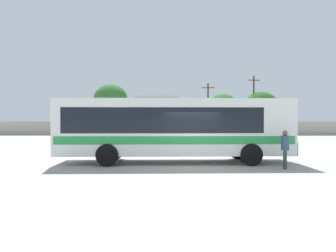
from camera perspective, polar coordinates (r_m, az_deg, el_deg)
name	(u,v)px	position (r m, az deg, el deg)	size (l,w,h in m)	color
ground_plane	(183,146)	(24.23, 2.77, -3.86)	(300.00, 300.00, 0.00)	#A3A099
perimeter_wall	(177,128)	(40.90, 1.77, -0.44)	(80.00, 0.30, 1.86)	#9E998C
coach_bus_white_green	(172,126)	(15.30, 0.67, -0.05)	(11.57, 2.99, 3.40)	white
attendant_by_bus_door	(285,147)	(14.33, 21.10, -3.72)	(0.45, 0.45, 1.68)	#38383D
parked_car_leftmost_red	(78,130)	(39.11, -16.52, -0.75)	(4.52, 2.09, 1.54)	red
parked_car_second_white	(127,130)	(37.53, -7.75, -0.80)	(4.12, 2.09, 1.53)	silver
parked_car_third_white	(170,130)	(37.26, 0.29, -0.80)	(4.38, 2.26, 1.53)	silver
utility_pole_near	(208,108)	(43.80, 7.51, 3.43)	(1.80, 0.28, 7.25)	#4C3823
utility_pole_far	(254,104)	(46.13, 15.77, 4.03)	(1.78, 0.51, 8.44)	#4C3823
roadside_tree_left	(111,99)	(43.95, -10.70, 5.08)	(4.71, 4.71, 7.09)	brown
roadside_tree_midleft	(167,105)	(47.47, -0.21, 3.92)	(3.41, 3.41, 5.81)	brown
roadside_tree_midright	(223,107)	(46.15, 10.22, 3.61)	(4.48, 4.48, 5.95)	brown
roadside_tree_right	(261,106)	(45.55, 17.05, 3.52)	(4.91, 4.91, 6.07)	brown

